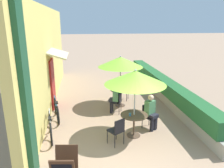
{
  "coord_description": "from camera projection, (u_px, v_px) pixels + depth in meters",
  "views": [
    {
      "loc": [
        -1.13,
        -4.18,
        3.64
      ],
      "look_at": [
        0.15,
        4.84,
        1.0
      ],
      "focal_mm": 35.0,
      "sensor_mm": 36.0,
      "label": 1
    }
  ],
  "objects": [
    {
      "name": "cafe_facade_wall",
      "position": [
        48.0,
        58.0,
        9.45
      ],
      "size": [
        0.98,
        11.27,
        4.2
      ],
      "color": "#E0CC6B",
      "rests_on": "ground_plane"
    },
    {
      "name": "planter_hedge",
      "position": [
        163.0,
        87.0,
        10.63
      ],
      "size": [
        0.6,
        10.27,
        1.01
      ],
      "color": "gray",
      "rests_on": "ground_plane"
    },
    {
      "name": "patio_table_near",
      "position": [
        134.0,
        120.0,
        7.04
      ],
      "size": [
        0.88,
        0.88,
        0.75
      ],
      "color": "brown",
      "rests_on": "ground_plane"
    },
    {
      "name": "patio_umbrella_near",
      "position": [
        135.0,
        78.0,
        6.65
      ],
      "size": [
        1.91,
        1.91,
        2.24
      ],
      "color": "#B7B7BC",
      "rests_on": "ground_plane"
    },
    {
      "name": "cafe_chair_near_left",
      "position": [
        148.0,
        114.0,
        7.59
      ],
      "size": [
        0.55,
        0.55,
        0.87
      ],
      "rotation": [
        0.0,
        0.0,
        3.69
      ],
      "color": "black",
      "rests_on": "ground_plane"
    },
    {
      "name": "seated_patron_near_left",
      "position": [
        151.0,
        111.0,
        7.46
      ],
      "size": [
        0.48,
        0.51,
        1.25
      ],
      "rotation": [
        0.0,
        0.0,
        3.69
      ],
      "color": "#23232D",
      "rests_on": "ground_plane"
    },
    {
      "name": "cafe_chair_near_right",
      "position": [
        117.0,
        129.0,
        6.53
      ],
      "size": [
        0.55,
        0.55,
        0.87
      ],
      "rotation": [
        0.0,
        0.0,
        6.83
      ],
      "color": "black",
      "rests_on": "ground_plane"
    },
    {
      "name": "coffee_cup_near",
      "position": [
        130.0,
        114.0,
        6.89
      ],
      "size": [
        0.07,
        0.07,
        0.09
      ],
      "color": "teal",
      "rests_on": "patio_table_near"
    },
    {
      "name": "patio_table_mid",
      "position": [
        120.0,
        93.0,
        9.59
      ],
      "size": [
        0.88,
        0.88,
        0.75
      ],
      "color": "brown",
      "rests_on": "ground_plane"
    },
    {
      "name": "patio_umbrella_mid",
      "position": [
        120.0,
        62.0,
        9.2
      ],
      "size": [
        1.91,
        1.91,
        2.24
      ],
      "color": "#B7B7BC",
      "rests_on": "ground_plane"
    },
    {
      "name": "cafe_chair_mid_left",
      "position": [
        122.0,
        89.0,
        10.35
      ],
      "size": [
        0.52,
        0.52,
        0.87
      ],
      "rotation": [
        0.0,
        0.0,
        4.31
      ],
      "color": "black",
      "rests_on": "ground_plane"
    },
    {
      "name": "cafe_chair_mid_right",
      "position": [
        118.0,
        101.0,
        8.87
      ],
      "size": [
        0.52,
        0.52,
        0.87
      ],
      "rotation": [
        0.0,
        0.0,
        7.45
      ],
      "color": "black",
      "rests_on": "ground_plane"
    },
    {
      "name": "seated_patron_mid_right",
      "position": [
        115.0,
        97.0,
        8.85
      ],
      "size": [
        0.49,
        0.45,
        1.25
      ],
      "rotation": [
        0.0,
        0.0,
        7.45
      ],
      "color": "#23232D",
      "rests_on": "ground_plane"
    },
    {
      "name": "bicycle_leaning",
      "position": [
        51.0,
        127.0,
        7.02
      ],
      "size": [
        0.33,
        1.69,
        0.8
      ],
      "rotation": [
        0.0,
        0.0,
        0.16
      ],
      "color": "black",
      "rests_on": "ground_plane"
    },
    {
      "name": "bicycle_second",
      "position": [
        57.0,
        110.0,
        8.34
      ],
      "size": [
        0.39,
        1.68,
        0.79
      ],
      "rotation": [
        0.0,
        0.0,
        0.19
      ],
      "color": "black",
      "rests_on": "ground_plane"
    }
  ]
}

